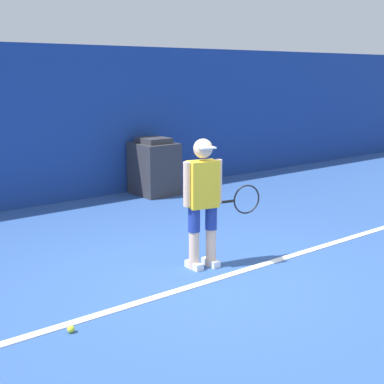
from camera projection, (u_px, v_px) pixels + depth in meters
name	position (u px, v px, depth m)	size (l,w,h in m)	color
ground_plane	(213.00, 281.00, 5.88)	(24.00, 24.00, 0.00)	#2D5193
back_wall	(43.00, 126.00, 9.02)	(24.00, 0.10, 2.71)	navy
court_baseline	(213.00, 280.00, 5.87)	(21.60, 0.10, 0.01)	white
tennis_player	(204.00, 198.00, 6.12)	(0.99, 0.32, 1.52)	beige
tennis_ball	(71.00, 329.00, 4.70)	(0.07, 0.07, 0.07)	#D1E533
covered_chair	(154.00, 167.00, 9.98)	(0.70, 0.80, 1.06)	#333338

